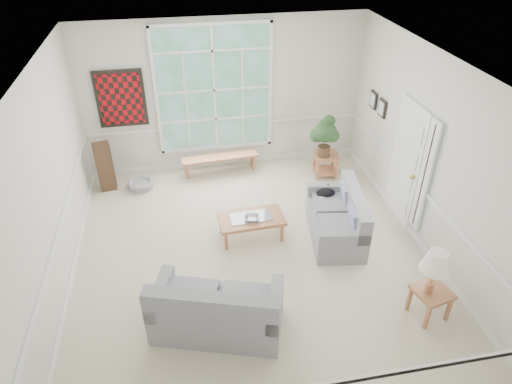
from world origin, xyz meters
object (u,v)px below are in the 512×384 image
Objects in this scene: loveseat_right at (336,215)px; end_table at (325,165)px; side_table at (429,303)px; coffee_table at (251,227)px; loveseat_front at (217,302)px.

loveseat_right is 1.95m from end_table.
end_table is 1.05× the size of side_table.
end_table is at bearing 93.46° from side_table.
coffee_table is at bearing 134.24° from side_table.
loveseat_front reaches higher than coffee_table.
loveseat_front is 3.64× the size of side_table.
coffee_table is 2.24× the size of end_table.
end_table is (2.58, 3.46, -0.21)m from loveseat_front.
loveseat_right is 0.92× the size of loveseat_front.
side_table is (0.67, -1.89, -0.18)m from loveseat_right.
loveseat_right is 1.40m from coffee_table.
loveseat_front is 2.83m from side_table.
coffee_table is at bearing -137.10° from end_table.
coffee_table is 2.35× the size of side_table.
loveseat_front is at bearing -126.63° from end_table.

